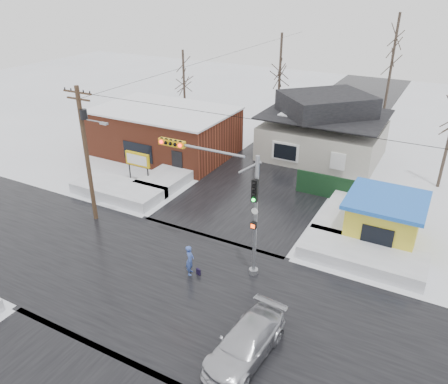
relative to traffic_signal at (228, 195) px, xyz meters
The scene contains 20 objects.
ground 5.94m from the traffic_signal, 129.36° to the right, with size 120.00×120.00×0.00m, color white.
road_ns 5.94m from the traffic_signal, 129.36° to the right, with size 10.00×120.00×0.02m, color black.
road_ew 5.94m from the traffic_signal, 129.36° to the right, with size 120.00×10.00×0.02m, color black.
snowbank_nw 12.81m from the traffic_signal, 160.57° to the left, with size 7.00×3.00×0.80m, color white.
snowbank_ne 8.75m from the traffic_signal, 31.56° to the left, with size 7.00×3.00×0.80m, color white.
snowbank_nside_w 13.70m from the traffic_signal, 136.24° to the left, with size 3.00×8.00×0.80m, color white.
snowbank_nside_e 10.94m from the traffic_signal, 63.18° to the left, with size 3.00×8.00×0.80m, color white.
traffic_signal is the anchor object (origin of this frame).
utility_pole 10.39m from the traffic_signal, behind, with size 3.15×0.44×9.00m.
brick_building 18.87m from the traffic_signal, 135.87° to the left, with size 12.20×8.20×4.12m.
marquee_sign 13.42m from the traffic_signal, 150.28° to the left, with size 2.20×0.21×2.55m.
house 19.13m from the traffic_signal, 91.29° to the left, with size 10.40×8.40×5.76m.
kiosk 10.43m from the traffic_signal, 44.84° to the left, with size 4.60×4.60×2.88m.
fence 12.31m from the traffic_signal, 69.77° to the left, with size 8.00×0.12×1.80m, color black.
tree_far_left 24.16m from the traffic_signal, 105.60° to the left, with size 3.00×3.00×10.00m.
tree_far_mid 25.78m from the traffic_signal, 81.89° to the left, with size 3.00×3.00×12.00m.
tree_far_west 26.75m from the traffic_signal, 128.00° to the left, with size 3.00×3.00×8.00m.
pedestrian 4.27m from the traffic_signal, 132.81° to the right, with size 0.65×0.42×1.77m, color #3B55A7.
car 7.60m from the traffic_signal, 55.64° to the right, with size 1.96×4.83×1.40m, color silver.
shopping_bag 4.73m from the traffic_signal, 125.59° to the right, with size 0.28×0.12×0.35m, color black.
Camera 1 is at (11.88, -15.05, 14.76)m, focal length 35.00 mm.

